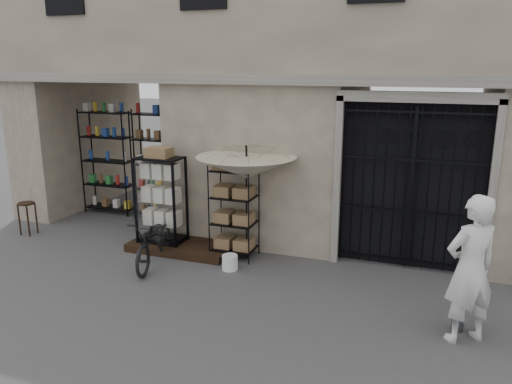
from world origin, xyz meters
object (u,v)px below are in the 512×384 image
at_px(wooden_stool, 28,218).
at_px(bicycle, 156,264).
at_px(wire_rack, 234,212).
at_px(shopkeeper, 462,339).
at_px(white_bucket, 230,262).
at_px(steel_bollard, 460,301).
at_px(market_umbrella, 246,161).
at_px(display_cabinet, 161,204).

bearing_deg(wooden_stool, bicycle, -9.14).
distance_m(wire_rack, shopkeeper, 4.37).
bearing_deg(white_bucket, bicycle, -169.53).
height_order(white_bucket, steel_bollard, steel_bollard).
xyz_separation_m(white_bucket, shopkeeper, (3.77, -1.09, -0.13)).
bearing_deg(wire_rack, bicycle, -155.52).
xyz_separation_m(white_bucket, steel_bollard, (3.71, -0.87, 0.31)).
height_order(white_bucket, bicycle, bicycle).
relative_size(white_bucket, wooden_stool, 0.40).
distance_m(bicycle, wooden_stool, 3.47).
relative_size(market_umbrella, white_bucket, 9.22).
xyz_separation_m(wooden_stool, shopkeeper, (8.53, -1.39, -0.37)).
bearing_deg(display_cabinet, bicycle, -58.25).
relative_size(wooden_stool, shopkeeper, 0.35).
bearing_deg(market_umbrella, white_bucket, -98.74).
relative_size(market_umbrella, bicycle, 1.49).
height_order(wire_rack, steel_bollard, wire_rack).
relative_size(wire_rack, shopkeeper, 0.89).
relative_size(white_bucket, steel_bollard, 0.31).
bearing_deg(bicycle, white_bucket, -1.17).
distance_m(bicycle, shopkeeper, 5.19).
bearing_deg(wooden_stool, display_cabinet, 4.23).
bearing_deg(display_cabinet, wire_rack, 13.82).
height_order(display_cabinet, wire_rack, display_cabinet).
bearing_deg(steel_bollard, bicycle, 173.01).
bearing_deg(market_umbrella, steel_bollard, -22.06).
xyz_separation_m(market_umbrella, white_bucket, (-0.09, -0.60, -1.70)).
xyz_separation_m(wooden_stool, steel_bollard, (8.47, -1.17, 0.08)).
xyz_separation_m(display_cabinet, steel_bollard, (5.36, -1.40, -0.46)).
bearing_deg(bicycle, wooden_stool, 159.23).
bearing_deg(shopkeeper, white_bucket, -50.60).
xyz_separation_m(white_bucket, wooden_stool, (-4.76, 0.30, 0.23)).
bearing_deg(white_bucket, display_cabinet, 162.18).
bearing_deg(shopkeeper, market_umbrella, -59.10).
bearing_deg(display_cabinet, white_bucket, -6.90).
distance_m(market_umbrella, white_bucket, 1.81).
height_order(market_umbrella, white_bucket, market_umbrella).
relative_size(white_bucket, shopkeeper, 0.14).
height_order(display_cabinet, wooden_stool, display_cabinet).
bearing_deg(market_umbrella, wooden_stool, -176.48).
relative_size(wire_rack, steel_bollard, 2.00).
relative_size(market_umbrella, shopkeeper, 1.29).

